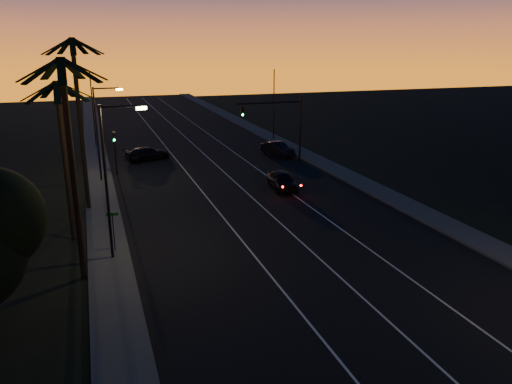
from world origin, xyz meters
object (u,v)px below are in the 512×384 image
object	(u,v)px
signal_mast	(280,117)
lead_car	(282,181)
cross_car	(148,154)
right_car	(278,149)

from	to	relation	value
signal_mast	lead_car	size ratio (longest dim) A/B	1.36
lead_car	cross_car	world-z (taller)	lead_car
signal_mast	lead_car	distance (m)	10.93
lead_car	right_car	size ratio (longest dim) A/B	1.07
cross_car	right_car	bearing A→B (deg)	-9.21
signal_mast	cross_car	bearing A→B (deg)	157.58
lead_car	right_car	distance (m)	13.44
signal_mast	cross_car	size ratio (longest dim) A/B	1.33
signal_mast	lead_car	bearing A→B (deg)	-109.63
lead_car	right_car	world-z (taller)	lead_car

